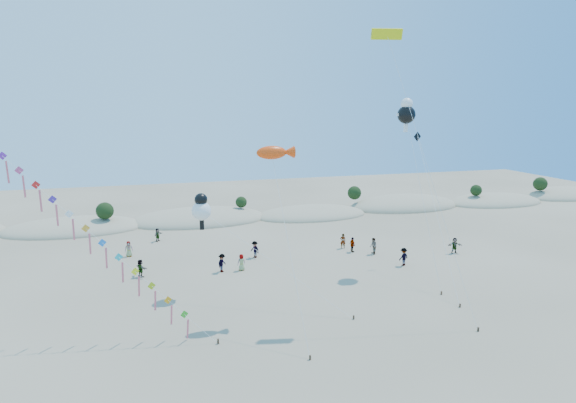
{
  "coord_description": "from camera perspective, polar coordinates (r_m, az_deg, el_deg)",
  "views": [
    {
      "loc": [
        -6.12,
        -20.6,
        15.56
      ],
      "look_at": [
        3.86,
        14.0,
        8.43
      ],
      "focal_mm": 30.0,
      "sensor_mm": 36.0,
      "label": 1
    }
  ],
  "objects": [
    {
      "name": "cartoon_kite_high",
      "position": [
        47.53,
        13.87,
        10.18
      ],
      "size": [
        2.0,
        9.1,
        16.36
      ],
      "color": "#3F2D1E",
      "rests_on": "ground"
    },
    {
      "name": "dark_kite",
      "position": [
        47.13,
        16.24,
        2.65
      ],
      "size": [
        3.59,
        12.87,
        13.09
      ],
      "color": "#3F2D1E",
      "rests_on": "ground"
    },
    {
      "name": "parafoil_kite",
      "position": [
        37.95,
        11.81,
        18.29
      ],
      "size": [
        5.57,
        7.6,
        21.2
      ],
      "color": "#3F2D1E",
      "rests_on": "ground"
    },
    {
      "name": "dune_ridge",
      "position": [
        67.91,
        -9.6,
        -2.1
      ],
      "size": [
        145.3,
        11.49,
        5.57
      ],
      "color": "gray",
      "rests_on": "ground"
    },
    {
      "name": "beachgoers",
      "position": [
        49.88,
        -0.43,
        -5.94
      ],
      "size": [
        34.96,
        17.06,
        1.8
      ],
      "color": "slate",
      "rests_on": "ground"
    },
    {
      "name": "cartoon_kite_low",
      "position": [
        40.31,
        -10.22,
        -0.84
      ],
      "size": [
        10.93,
        9.38,
        8.58
      ],
      "color": "#3F2D1E",
      "rests_on": "ground"
    },
    {
      "name": "fish_kite",
      "position": [
        35.34,
        -1.46,
        5.78
      ],
      "size": [
        2.84,
        8.51,
        12.75
      ],
      "color": "#3F2D1E",
      "rests_on": "ground"
    },
    {
      "name": "kite_train",
      "position": [
        36.83,
        -30.52,
        4.3
      ],
      "size": [
        24.62,
        11.02,
        23.36
      ],
      "color": "#3F2D1E",
      "rests_on": "ground"
    }
  ]
}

